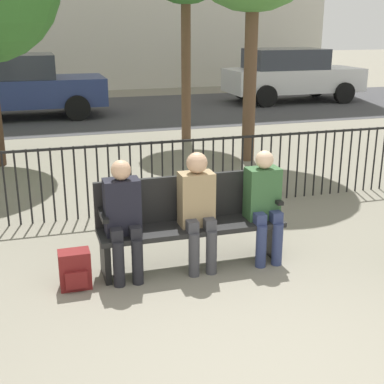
# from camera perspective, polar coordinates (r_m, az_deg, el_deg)

# --- Properties ---
(ground_plane) EXTENTS (80.00, 80.00, 0.00)m
(ground_plane) POSITION_cam_1_polar(r_m,az_deg,el_deg) (4.01, 8.60, -19.41)
(ground_plane) COLOR gray
(park_bench) EXTENTS (1.89, 0.45, 0.92)m
(park_bench) POSITION_cam_1_polar(r_m,az_deg,el_deg) (5.46, -0.25, -2.77)
(park_bench) COLOR black
(park_bench) RESTS_ON ground
(seated_person_0) EXTENTS (0.34, 0.39, 1.18)m
(seated_person_0) POSITION_cam_1_polar(r_m,az_deg,el_deg) (5.14, -7.34, -2.37)
(seated_person_0) COLOR black
(seated_person_0) RESTS_ON ground
(seated_person_1) EXTENTS (0.34, 0.39, 1.20)m
(seated_person_1) POSITION_cam_1_polar(r_m,az_deg,el_deg) (5.29, 0.61, -1.40)
(seated_person_1) COLOR #3D3D42
(seated_person_1) RESTS_ON ground
(seated_person_2) EXTENTS (0.34, 0.39, 1.17)m
(seated_person_2) POSITION_cam_1_polar(r_m,az_deg,el_deg) (5.54, 7.69, -0.93)
(seated_person_2) COLOR navy
(seated_person_2) RESTS_ON ground
(backpack) EXTENTS (0.29, 0.23, 0.37)m
(backpack) POSITION_cam_1_polar(r_m,az_deg,el_deg) (5.19, -12.37, -8.13)
(backpack) COLOR maroon
(backpack) RESTS_ON ground
(fence_railing) EXTENTS (9.01, 0.03, 0.95)m
(fence_railing) POSITION_cam_1_polar(r_m,az_deg,el_deg) (6.96, -4.27, 2.27)
(fence_railing) COLOR black
(fence_railing) RESTS_ON ground
(street_surface) EXTENTS (24.00, 6.00, 0.01)m
(street_surface) POSITION_cam_1_polar(r_m,az_deg,el_deg) (15.12, -11.18, 8.25)
(street_surface) COLOR #3D3D3F
(street_surface) RESTS_ON ground
(parked_car_0) EXTENTS (4.20, 1.94, 1.62)m
(parked_car_0) POSITION_cam_1_polar(r_m,az_deg,el_deg) (14.73, -18.06, 10.78)
(parked_car_0) COLOR navy
(parked_car_0) RESTS_ON ground
(parked_car_1) EXTENTS (4.20, 1.94, 1.62)m
(parked_car_1) POSITION_cam_1_polar(r_m,az_deg,el_deg) (17.30, 10.52, 12.25)
(parked_car_1) COLOR silver
(parked_car_1) RESTS_ON ground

